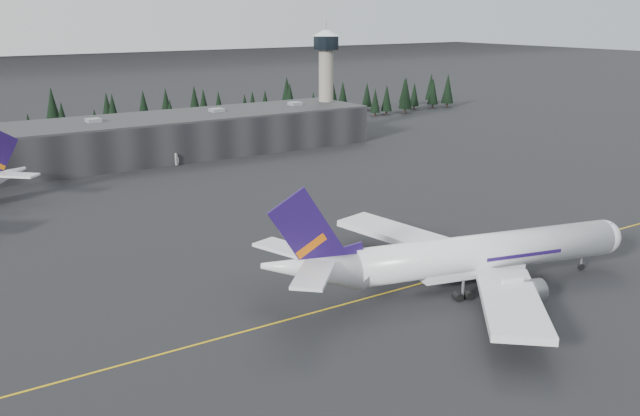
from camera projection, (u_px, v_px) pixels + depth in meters
ground at (387, 287)px, 118.33m from camera, size 1400.00×1400.00×0.00m
taxiline at (395, 291)px, 116.73m from camera, size 400.00×0.40×0.02m
terminal at (128, 140)px, 216.71m from camera, size 160.00×30.00×12.60m
control_tower at (326, 71)px, 254.77m from camera, size 10.00×10.00×37.70m
treeline at (91, 121)px, 246.00m from camera, size 360.00×20.00×15.00m
jet_main at (457, 257)px, 116.38m from camera, size 64.94×59.22×19.44m
gse_vehicle_b at (177, 163)px, 210.97m from camera, size 3.90×1.91×1.28m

